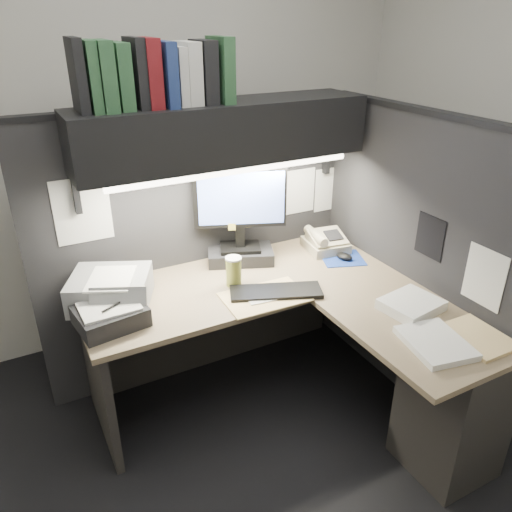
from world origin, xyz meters
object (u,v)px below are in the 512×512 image
Objects in this scene: overhead_shelf at (223,132)px; monitor at (240,225)px; keyboard at (276,292)px; printer at (111,289)px; coffee_cup at (234,272)px; desk at (345,363)px; notebook_stack at (111,316)px; telephone at (326,242)px.

overhead_shelf reaches higher than monitor.
monitor is at bearing 110.46° from keyboard.
monitor is 0.81m from printer.
desk is at bearing -55.75° from coffee_cup.
notebook_stack is (-0.84, -0.32, -0.18)m from monitor.
coffee_cup is 0.41× the size of printer.
coffee_cup is at bearing -160.12° from telephone.
desk is 5.62× the size of notebook_stack.
printer is at bearing 168.58° from coffee_cup.
monitor is 0.49m from keyboard.
notebook_stack is (-0.82, 0.11, 0.03)m from keyboard.
telephone is at bearing 53.48° from keyboard.
desk is at bearing -107.96° from telephone.
printer is at bearing -148.86° from monitor.
notebook_stack is at bearing -165.84° from keyboard.
monitor is 0.91m from notebook_stack.
coffee_cup is at bearing 124.25° from desk.
desk is at bearing -68.21° from overhead_shelf.
monitor reaches higher than desk.
coffee_cup is at bearing 6.38° from notebook_stack.
overhead_shelf is at bearing -141.55° from monitor.
coffee_cup reaches higher than telephone.
overhead_shelf is 5.13× the size of notebook_stack.
keyboard is 0.25m from coffee_cup.
printer is (-0.78, -0.12, -0.15)m from monitor.
desk is 0.82m from telephone.
printer is (-0.77, 0.32, 0.06)m from keyboard.
printer reaches higher than telephone.
monitor is at bearing 16.28° from overhead_shelf.
telephone is at bearing 11.59° from coffee_cup.
coffee_cup reaches higher than notebook_stack.
keyboard is at bearing -69.47° from monitor.
overhead_shelf is 3.26× the size of keyboard.
desk is 4.50× the size of printer.
coffee_cup is (-0.15, 0.19, 0.07)m from keyboard.
monitor reaches higher than keyboard.
overhead_shelf is at bearing 124.32° from keyboard.
overhead_shelf is at bearing 21.85° from notebook_stack.
telephone is at bearing 63.75° from desk.
telephone is 1.32m from printer.
keyboard reaches higher than desk.
keyboard is at bearing -77.78° from overhead_shelf.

